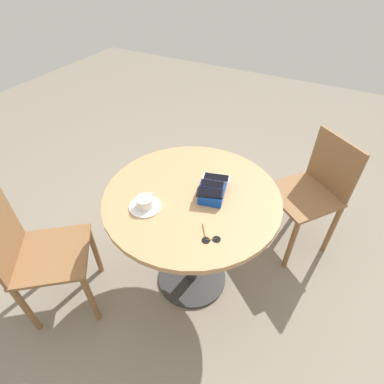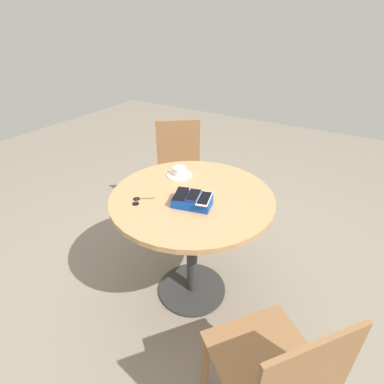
{
  "view_description": "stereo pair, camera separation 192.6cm",
  "coord_description": "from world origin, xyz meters",
  "px_view_note": "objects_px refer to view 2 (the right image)",
  "views": [
    {
      "loc": [
        1.03,
        0.55,
        1.82
      ],
      "look_at": [
        0.0,
        0.0,
        0.79
      ],
      "focal_mm": 28.0,
      "sensor_mm": 36.0,
      "label": 1
    },
    {
      "loc": [
        -0.76,
        1.25,
        1.65
      ],
      "look_at": [
        0.0,
        0.0,
        0.79
      ],
      "focal_mm": 28.0,
      "sensor_mm": 36.0,
      "label": 2
    }
  ],
  "objects_px": {
    "coffee_cup": "(180,171)",
    "chair_far_side": "(274,375)",
    "phone_white": "(204,198)",
    "saucer": "(180,175)",
    "phone_box": "(192,201)",
    "phone_navy": "(193,195)",
    "sunglasses": "(137,201)",
    "chair_near_window": "(180,174)",
    "phone_black": "(181,194)",
    "round_table": "(192,216)"
  },
  "relations": [
    {
      "from": "round_table",
      "to": "chair_near_window",
      "type": "height_order",
      "value": "chair_near_window"
    },
    {
      "from": "phone_box",
      "to": "phone_navy",
      "type": "bearing_deg",
      "value": -104.78
    },
    {
      "from": "phone_box",
      "to": "round_table",
      "type": "bearing_deg",
      "value": -57.85
    },
    {
      "from": "round_table",
      "to": "chair_near_window",
      "type": "xyz_separation_m",
      "value": [
        0.53,
        -0.68,
        -0.15
      ]
    },
    {
      "from": "phone_white",
      "to": "saucer",
      "type": "distance_m",
      "value": 0.4
    },
    {
      "from": "round_table",
      "to": "sunglasses",
      "type": "height_order",
      "value": "sunglasses"
    },
    {
      "from": "chair_far_side",
      "to": "phone_white",
      "type": "bearing_deg",
      "value": -38.89
    },
    {
      "from": "phone_box",
      "to": "coffee_cup",
      "type": "distance_m",
      "value": 0.36
    },
    {
      "from": "phone_white",
      "to": "coffee_cup",
      "type": "height_order",
      "value": "phone_white"
    },
    {
      "from": "phone_box",
      "to": "sunglasses",
      "type": "distance_m",
      "value": 0.31
    },
    {
      "from": "phone_white",
      "to": "sunglasses",
      "type": "relative_size",
      "value": 1.32
    },
    {
      "from": "chair_near_window",
      "to": "chair_far_side",
      "type": "height_order",
      "value": "chair_near_window"
    },
    {
      "from": "phone_black",
      "to": "chair_far_side",
      "type": "height_order",
      "value": "chair_far_side"
    },
    {
      "from": "phone_navy",
      "to": "phone_black",
      "type": "xyz_separation_m",
      "value": [
        0.07,
        0.02,
        -0.0
      ]
    },
    {
      "from": "saucer",
      "to": "chair_far_side",
      "type": "height_order",
      "value": "chair_far_side"
    },
    {
      "from": "phone_box",
      "to": "chair_near_window",
      "type": "relative_size",
      "value": 0.25
    },
    {
      "from": "phone_black",
      "to": "chair_far_side",
      "type": "distance_m",
      "value": 0.91
    },
    {
      "from": "phone_box",
      "to": "phone_navy",
      "type": "distance_m",
      "value": 0.03
    },
    {
      "from": "phone_box",
      "to": "coffee_cup",
      "type": "relative_size",
      "value": 1.95
    },
    {
      "from": "saucer",
      "to": "sunglasses",
      "type": "distance_m",
      "value": 0.38
    },
    {
      "from": "phone_navy",
      "to": "phone_box",
      "type": "bearing_deg",
      "value": 75.22
    },
    {
      "from": "round_table",
      "to": "phone_white",
      "type": "xyz_separation_m",
      "value": [
        -0.12,
        0.08,
        0.21
      ]
    },
    {
      "from": "chair_far_side",
      "to": "sunglasses",
      "type": "bearing_deg",
      "value": -19.74
    },
    {
      "from": "round_table",
      "to": "phone_box",
      "type": "relative_size",
      "value": 4.17
    },
    {
      "from": "round_table",
      "to": "phone_black",
      "type": "xyz_separation_m",
      "value": [
        0.01,
        0.1,
        0.21
      ]
    },
    {
      "from": "phone_box",
      "to": "phone_white",
      "type": "bearing_deg",
      "value": -169.06
    },
    {
      "from": "round_table",
      "to": "phone_box",
      "type": "distance_m",
      "value": 0.21
    },
    {
      "from": "coffee_cup",
      "to": "round_table",
      "type": "bearing_deg",
      "value": 139.18
    },
    {
      "from": "phone_box",
      "to": "phone_black",
      "type": "bearing_deg",
      "value": 9.51
    },
    {
      "from": "sunglasses",
      "to": "phone_navy",
      "type": "bearing_deg",
      "value": -156.03
    },
    {
      "from": "chair_near_window",
      "to": "phone_black",
      "type": "bearing_deg",
      "value": 124.02
    },
    {
      "from": "sunglasses",
      "to": "chair_far_side",
      "type": "bearing_deg",
      "value": 160.26
    },
    {
      "from": "phone_navy",
      "to": "chair_near_window",
      "type": "relative_size",
      "value": 0.15
    },
    {
      "from": "coffee_cup",
      "to": "chair_far_side",
      "type": "distance_m",
      "value": 1.18
    },
    {
      "from": "saucer",
      "to": "coffee_cup",
      "type": "height_order",
      "value": "coffee_cup"
    },
    {
      "from": "sunglasses",
      "to": "phone_white",
      "type": "bearing_deg",
      "value": -159.13
    },
    {
      "from": "saucer",
      "to": "chair_far_side",
      "type": "bearing_deg",
      "value": 141.55
    },
    {
      "from": "sunglasses",
      "to": "phone_black",
      "type": "bearing_deg",
      "value": -153.41
    },
    {
      "from": "phone_box",
      "to": "chair_near_window",
      "type": "xyz_separation_m",
      "value": [
        0.59,
        -0.77,
        -0.33
      ]
    },
    {
      "from": "saucer",
      "to": "sunglasses",
      "type": "height_order",
      "value": "saucer"
    },
    {
      "from": "phone_white",
      "to": "chair_far_side",
      "type": "xyz_separation_m",
      "value": [
        -0.57,
        0.46,
        -0.37
      ]
    },
    {
      "from": "phone_navy",
      "to": "chair_near_window",
      "type": "xyz_separation_m",
      "value": [
        0.59,
        -0.77,
        -0.36
      ]
    },
    {
      "from": "phone_black",
      "to": "chair_near_window",
      "type": "bearing_deg",
      "value": -55.98
    },
    {
      "from": "round_table",
      "to": "chair_far_side",
      "type": "bearing_deg",
      "value": 142.11
    },
    {
      "from": "phone_white",
      "to": "chair_near_window",
      "type": "bearing_deg",
      "value": -49.12
    },
    {
      "from": "sunglasses",
      "to": "phone_box",
      "type": "bearing_deg",
      "value": -156.97
    },
    {
      "from": "phone_black",
      "to": "saucer",
      "type": "xyz_separation_m",
      "value": [
        0.19,
        -0.27,
        -0.06
      ]
    },
    {
      "from": "phone_white",
      "to": "sunglasses",
      "type": "height_order",
      "value": "phone_white"
    },
    {
      "from": "phone_box",
      "to": "sunglasses",
      "type": "relative_size",
      "value": 1.92
    },
    {
      "from": "phone_white",
      "to": "chair_near_window",
      "type": "relative_size",
      "value": 0.17
    }
  ]
}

